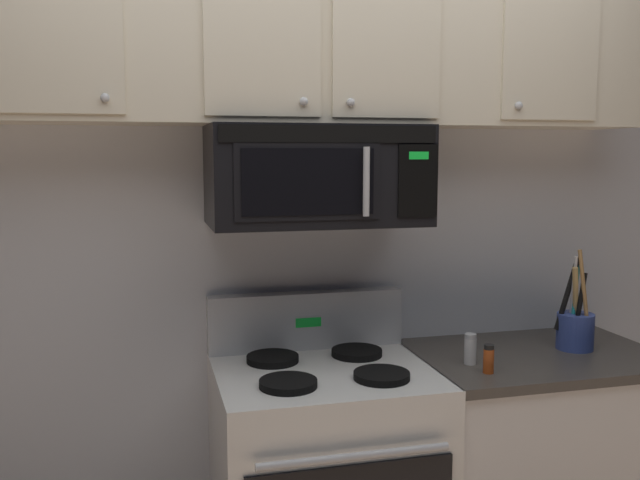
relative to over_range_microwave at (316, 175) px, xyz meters
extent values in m
cube|color=silver|center=(0.00, 0.25, -0.23)|extent=(5.20, 0.10, 2.70)
cylinder|color=#B7BABF|center=(0.00, -0.48, -0.84)|extent=(0.61, 0.03, 0.03)
cube|color=#B7BABF|center=(0.00, 0.16, -0.57)|extent=(0.76, 0.07, 0.22)
cube|color=#19D83F|center=(0.00, 0.13, -0.57)|extent=(0.10, 0.00, 0.04)
cylinder|color=black|center=(-0.16, -0.26, -0.66)|extent=(0.19, 0.19, 0.02)
cylinder|color=black|center=(0.16, -0.26, -0.66)|extent=(0.19, 0.19, 0.02)
cylinder|color=black|center=(-0.16, 0.02, -0.66)|extent=(0.19, 0.19, 0.02)
cylinder|color=black|center=(0.16, 0.02, -0.66)|extent=(0.19, 0.19, 0.02)
cube|color=black|center=(0.00, 0.00, 0.00)|extent=(0.76, 0.39, 0.35)
cube|color=black|center=(0.00, -0.19, 0.14)|extent=(0.73, 0.01, 0.06)
cube|color=black|center=(-0.07, -0.19, -0.02)|extent=(0.49, 0.01, 0.25)
cube|color=black|center=(-0.07, -0.20, -0.02)|extent=(0.44, 0.01, 0.22)
cube|color=black|center=(0.31, -0.19, -0.02)|extent=(0.14, 0.01, 0.25)
cube|color=#19D83F|center=(0.31, -0.20, 0.07)|extent=(0.07, 0.00, 0.03)
cylinder|color=#B7BABF|center=(0.11, -0.22, -0.02)|extent=(0.02, 0.02, 0.23)
cube|color=beige|center=(0.00, 0.03, 0.45)|extent=(2.50, 0.33, 0.55)
cube|color=beige|center=(-0.83, -0.14, 0.45)|extent=(0.38, 0.01, 0.51)
sphere|color=#B7BABF|center=(-0.70, -0.15, 0.24)|extent=(0.03, 0.03, 0.03)
cube|color=beige|center=(-0.21, -0.14, 0.45)|extent=(0.38, 0.01, 0.51)
sphere|color=#B7BABF|center=(-0.08, -0.15, 0.24)|extent=(0.03, 0.03, 0.03)
cube|color=beige|center=(0.21, -0.14, 0.45)|extent=(0.38, 0.01, 0.51)
sphere|color=#B7BABF|center=(0.08, -0.15, 0.24)|extent=(0.03, 0.03, 0.03)
cube|color=beige|center=(0.83, -0.14, 0.45)|extent=(0.38, 0.01, 0.51)
sphere|color=#B7BABF|center=(0.70, -0.15, 0.24)|extent=(0.03, 0.03, 0.03)
cube|color=silver|center=(0.84, -0.11, -1.14)|extent=(0.90, 0.62, 0.86)
cube|color=#423D38|center=(0.84, -0.11, -0.69)|extent=(0.93, 0.65, 0.03)
cylinder|color=#384C9E|center=(1.00, -0.10, -0.61)|extent=(0.14, 0.14, 0.14)
cylinder|color=#A87A47|center=(1.01, -0.14, -0.44)|extent=(0.05, 0.05, 0.32)
cylinder|color=black|center=(1.00, -0.13, -0.49)|extent=(0.06, 0.03, 0.23)
cylinder|color=black|center=(0.97, -0.09, -0.46)|extent=(0.10, 0.02, 0.29)
cylinder|color=tan|center=(0.99, -0.11, -0.47)|extent=(0.07, 0.06, 0.25)
cylinder|color=silver|center=(0.99, -0.10, -0.45)|extent=(0.03, 0.06, 0.29)
cylinder|color=teal|center=(1.00, -0.10, -0.46)|extent=(0.06, 0.05, 0.27)
cylinder|color=white|center=(0.52, -0.18, -0.63)|extent=(0.04, 0.04, 0.09)
cylinder|color=#B7BABF|center=(0.52, -0.18, -0.57)|extent=(0.04, 0.04, 0.02)
cylinder|color=#C64C19|center=(0.54, -0.29, -0.63)|extent=(0.04, 0.04, 0.08)
cylinder|color=black|center=(0.54, -0.29, -0.58)|extent=(0.04, 0.04, 0.02)
camera|label=1|loc=(-0.59, -2.38, 0.08)|focal=38.70mm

